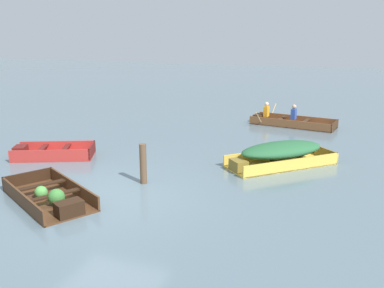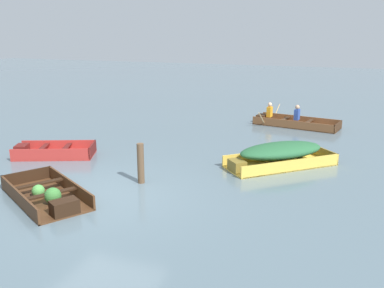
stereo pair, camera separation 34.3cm
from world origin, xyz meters
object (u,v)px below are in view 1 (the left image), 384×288
(dinghy_dark_varnish_foreground, at_px, (51,197))
(skiff_red_near_moored, at_px, (50,153))
(skiff_yellow_mid_moored, at_px, (281,152))
(rowboat_wooden_brown_with_crew, at_px, (288,121))
(mooring_post, at_px, (143,164))

(dinghy_dark_varnish_foreground, bearing_deg, skiff_red_near_moored, 127.40)
(skiff_yellow_mid_moored, relative_size, rowboat_wooden_brown_with_crew, 0.89)
(skiff_red_near_moored, relative_size, rowboat_wooden_brown_with_crew, 0.74)
(skiff_yellow_mid_moored, bearing_deg, rowboat_wooden_brown_with_crew, 94.77)
(rowboat_wooden_brown_with_crew, bearing_deg, skiff_yellow_mid_moored, -85.23)
(skiff_red_near_moored, distance_m, rowboat_wooden_brown_with_crew, 9.80)
(dinghy_dark_varnish_foreground, distance_m, rowboat_wooden_brown_with_crew, 11.19)
(dinghy_dark_varnish_foreground, bearing_deg, mooring_post, 52.22)
(rowboat_wooden_brown_with_crew, distance_m, mooring_post, 8.89)
(dinghy_dark_varnish_foreground, bearing_deg, rowboat_wooden_brown_with_crew, 67.99)
(skiff_red_near_moored, xyz_separation_m, skiff_yellow_mid_moored, (7.03, 1.54, 0.27))
(skiff_red_near_moored, xyz_separation_m, mooring_post, (3.84, -1.17, 0.40))
(skiff_red_near_moored, distance_m, skiff_yellow_mid_moored, 7.20)
(skiff_red_near_moored, bearing_deg, mooring_post, -16.98)
(mooring_post, bearing_deg, skiff_yellow_mid_moored, 40.32)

